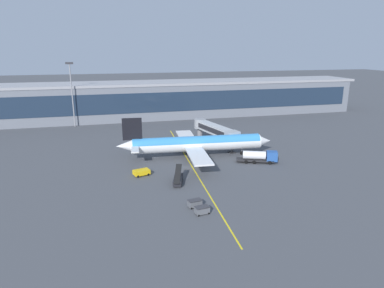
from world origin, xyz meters
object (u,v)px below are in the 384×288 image
(main_airliner, at_px, (196,144))
(belt_loader, at_px, (178,179))
(baggage_cart_1, at_px, (195,203))
(fuel_tanker, at_px, (260,157))
(pushback_tug, at_px, (142,172))
(baggage_cart_0, at_px, (202,210))

(main_airliner, distance_m, belt_loader, 20.24)
(belt_loader, bearing_deg, baggage_cart_1, -87.28)
(main_airliner, xyz_separation_m, fuel_tanker, (15.19, -9.14, -2.20))
(fuel_tanker, relative_size, pushback_tug, 2.56)
(main_airliner, xyz_separation_m, pushback_tug, (-16.58, -10.72, -3.10))
(pushback_tug, relative_size, baggage_cart_0, 1.49)
(fuel_tanker, relative_size, belt_loader, 1.57)
(fuel_tanker, xyz_separation_m, baggage_cart_1, (-23.72, -21.36, -0.96))
(fuel_tanker, xyz_separation_m, pushback_tug, (-31.77, -1.58, -0.90))
(main_airliner, bearing_deg, pushback_tug, -147.11)
(baggage_cart_1, bearing_deg, pushback_tug, 112.16)
(fuel_tanker, relative_size, baggage_cart_1, 3.80)
(fuel_tanker, distance_m, baggage_cart_1, 31.93)
(fuel_tanker, bearing_deg, main_airliner, 148.98)
(baggage_cart_0, xyz_separation_m, baggage_cart_1, (-0.56, 3.15, 0.00))
(baggage_cart_0, bearing_deg, belt_loader, 94.22)
(fuel_tanker, distance_m, belt_loader, 25.84)
(fuel_tanker, bearing_deg, belt_loader, -160.35)
(pushback_tug, bearing_deg, main_airliner, 32.89)
(fuel_tanker, xyz_separation_m, belt_loader, (-24.32, -8.68, -0.76))
(pushback_tug, distance_m, baggage_cart_0, 24.49)
(baggage_cart_1, bearing_deg, fuel_tanker, 42.01)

